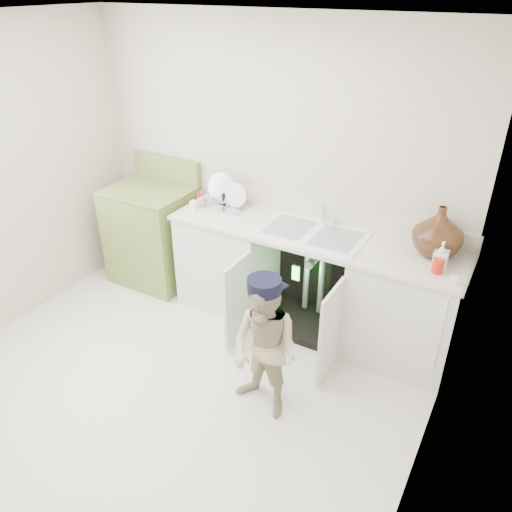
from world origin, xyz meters
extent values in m
plane|color=beige|center=(0.00, 0.00, 0.00)|extent=(3.50, 3.50, 0.00)
cube|color=beige|center=(0.00, 1.50, 1.25)|extent=(3.50, 2.50, 0.02)
cube|color=beige|center=(1.75, 0.00, 1.25)|extent=(2.50, 3.00, 0.02)
plane|color=white|center=(0.00, 0.00, 2.50)|extent=(3.50, 3.50, 0.00)
cube|color=white|center=(-0.25, 1.20, 0.43)|extent=(0.80, 0.60, 0.86)
cube|color=white|center=(1.35, 1.20, 0.43)|extent=(0.80, 0.60, 0.86)
cube|color=black|center=(0.55, 1.47, 0.43)|extent=(0.80, 0.06, 0.86)
cube|color=black|center=(0.55, 1.20, 0.03)|extent=(0.80, 0.60, 0.06)
cylinder|color=gray|center=(0.48, 1.30, 0.45)|extent=(0.05, 0.05, 0.70)
cylinder|color=gray|center=(0.62, 1.30, 0.45)|extent=(0.05, 0.05, 0.70)
cylinder|color=gray|center=(0.55, 1.25, 0.62)|extent=(0.07, 0.18, 0.07)
cube|color=white|center=(0.15, 0.70, 0.40)|extent=(0.03, 0.40, 0.76)
cube|color=white|center=(0.95, 0.70, 0.40)|extent=(0.02, 0.40, 0.76)
cube|color=white|center=(0.55, 1.20, 0.89)|extent=(2.44, 0.64, 0.03)
cube|color=white|center=(0.55, 1.49, 0.98)|extent=(2.44, 0.02, 0.15)
cube|color=white|center=(0.55, 1.20, 0.90)|extent=(0.85, 0.55, 0.02)
cube|color=gray|center=(0.34, 1.20, 0.91)|extent=(0.34, 0.40, 0.01)
cube|color=gray|center=(0.76, 1.20, 0.91)|extent=(0.34, 0.40, 0.01)
cylinder|color=silver|center=(0.55, 1.42, 0.99)|extent=(0.03, 0.03, 0.17)
cylinder|color=silver|center=(0.55, 1.36, 1.06)|extent=(0.02, 0.14, 0.02)
cylinder|color=silver|center=(0.66, 1.42, 0.94)|extent=(0.04, 0.04, 0.06)
cylinder|color=white|center=(1.68, 0.89, 0.55)|extent=(0.01, 0.01, 0.70)
cube|color=white|center=(1.68, 0.98, 0.93)|extent=(0.04, 0.02, 0.06)
cube|color=silver|center=(-0.37, 1.32, 0.91)|extent=(0.44, 0.30, 0.02)
cylinder|color=silver|center=(-0.40, 1.34, 0.99)|extent=(0.28, 0.10, 0.27)
cylinder|color=white|center=(-0.25, 1.32, 0.98)|extent=(0.22, 0.06, 0.21)
cylinder|color=silver|center=(-0.54, 1.22, 0.98)|extent=(0.01, 0.01, 0.13)
cylinder|color=silver|center=(-0.45, 1.22, 0.98)|extent=(0.01, 0.01, 0.13)
cylinder|color=silver|center=(-0.37, 1.22, 0.98)|extent=(0.01, 0.01, 0.13)
cylinder|color=silver|center=(-0.28, 1.22, 0.98)|extent=(0.01, 0.01, 0.13)
cylinder|color=silver|center=(-0.19, 1.22, 0.98)|extent=(0.01, 0.01, 0.13)
imported|color=#432113|center=(1.48, 1.34, 1.09)|extent=(0.36, 0.36, 0.38)
imported|color=orange|center=(1.46, 1.30, 1.03)|extent=(0.10, 0.10, 0.25)
imported|color=white|center=(1.55, 1.14, 1.00)|extent=(0.09, 0.10, 0.21)
cylinder|color=red|center=(1.55, 1.08, 0.96)|extent=(0.08, 0.08, 0.11)
cylinder|color=red|center=(-0.60, 1.28, 0.95)|extent=(0.05, 0.05, 0.10)
cylinder|color=tan|center=(-0.53, 1.20, 0.94)|extent=(0.06, 0.06, 0.08)
cylinder|color=black|center=(-0.36, 1.32, 0.96)|extent=(0.04, 0.04, 0.12)
cube|color=white|center=(-0.54, 1.10, 0.95)|extent=(0.05, 0.05, 0.09)
cube|color=olive|center=(-1.12, 1.18, 0.47)|extent=(0.77, 0.65, 0.93)
cube|color=olive|center=(-1.12, 1.18, 0.95)|extent=(0.77, 0.65, 0.02)
cube|color=olive|center=(-1.12, 1.46, 1.07)|extent=(0.77, 0.06, 0.24)
cylinder|color=black|center=(-1.31, 1.02, 0.94)|extent=(0.17, 0.17, 0.02)
cylinder|color=silver|center=(-1.31, 1.02, 0.95)|extent=(0.20, 0.20, 0.01)
cylinder|color=black|center=(-1.31, 1.33, 0.94)|extent=(0.17, 0.17, 0.02)
cylinder|color=silver|center=(-1.31, 1.33, 0.95)|extent=(0.20, 0.20, 0.01)
cylinder|color=black|center=(-0.93, 1.02, 0.94)|extent=(0.17, 0.17, 0.02)
cylinder|color=silver|center=(-0.93, 1.02, 0.95)|extent=(0.20, 0.20, 0.01)
cylinder|color=black|center=(-0.93, 1.33, 0.94)|extent=(0.17, 0.17, 0.02)
cylinder|color=silver|center=(-0.93, 1.33, 0.95)|extent=(0.20, 0.20, 0.01)
imported|color=tan|center=(0.70, 0.15, 0.52)|extent=(0.58, 0.49, 1.05)
cylinder|color=black|center=(0.70, 0.15, 1.02)|extent=(0.26, 0.26, 0.09)
cube|color=black|center=(0.72, 0.25, 0.98)|extent=(0.19, 0.12, 0.01)
cube|color=black|center=(0.58, 0.86, 0.72)|extent=(0.07, 0.01, 0.14)
cube|color=#26F23F|center=(0.58, 0.85, 0.72)|extent=(0.06, 0.00, 0.12)
camera|label=1|loc=(1.94, -2.12, 2.70)|focal=35.00mm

